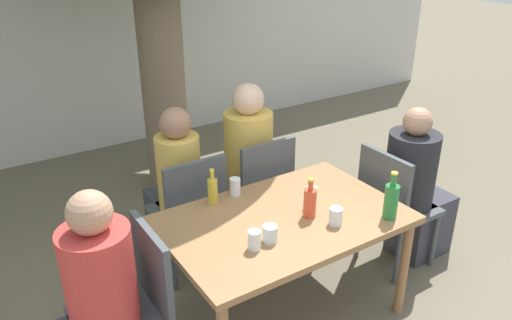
# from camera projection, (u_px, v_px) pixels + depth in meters

# --- Properties ---
(ground_plane) EXTENTS (30.00, 30.00, 0.00)m
(ground_plane) POSITION_uv_depth(u_px,v_px,m) (281.00, 313.00, 3.22)
(ground_plane) COLOR #706651
(cafe_building_wall) EXTENTS (10.00, 0.08, 2.80)m
(cafe_building_wall) POSITION_uv_depth(u_px,v_px,m) (97.00, 20.00, 5.18)
(cafe_building_wall) COLOR beige
(cafe_building_wall) RESTS_ON ground_plane
(dining_table_front) EXTENTS (1.41, 0.91, 0.72)m
(dining_table_front) POSITION_uv_depth(u_px,v_px,m) (284.00, 228.00, 2.95)
(dining_table_front) COLOR #996B42
(dining_table_front) RESTS_ON ground_plane
(patio_chair_0) EXTENTS (0.44, 0.44, 0.92)m
(patio_chair_0) POSITION_uv_depth(u_px,v_px,m) (134.00, 302.00, 2.54)
(patio_chair_0) COLOR #474C51
(patio_chair_0) RESTS_ON ground_plane
(patio_chair_1) EXTENTS (0.44, 0.44, 0.92)m
(patio_chair_1) POSITION_uv_depth(u_px,v_px,m) (392.00, 202.00, 3.46)
(patio_chair_1) COLOR #474C51
(patio_chair_1) RESTS_ON ground_plane
(patio_chair_2) EXTENTS (0.44, 0.44, 0.92)m
(patio_chair_2) POSITION_uv_depth(u_px,v_px,m) (190.00, 208.00, 3.38)
(patio_chair_2) COLOR #474C51
(patio_chair_2) RESTS_ON ground_plane
(patio_chair_3) EXTENTS (0.44, 0.44, 0.92)m
(patio_chair_3) POSITION_uv_depth(u_px,v_px,m) (259.00, 187.00, 3.66)
(patio_chair_3) COLOR #474C51
(patio_chair_3) RESTS_ON ground_plane
(person_seated_0) EXTENTS (0.57, 0.34, 1.21)m
(person_seated_0) POSITION_uv_depth(u_px,v_px,m) (87.00, 318.00, 2.41)
(person_seated_0) COLOR #383842
(person_seated_0) RESTS_ON ground_plane
(person_seated_1) EXTENTS (0.57, 0.35, 1.19)m
(person_seated_1) POSITION_uv_depth(u_px,v_px,m) (416.00, 193.00, 3.58)
(person_seated_1) COLOR #383842
(person_seated_1) RESTS_ON ground_plane
(person_seated_2) EXTENTS (0.30, 0.55, 1.21)m
(person_seated_2) POSITION_uv_depth(u_px,v_px,m) (175.00, 193.00, 3.56)
(person_seated_2) COLOR #383842
(person_seated_2) RESTS_ON ground_plane
(person_seated_3) EXTENTS (0.36, 0.58, 1.28)m
(person_seated_3) POSITION_uv_depth(u_px,v_px,m) (243.00, 169.00, 3.81)
(person_seated_3) COLOR #383842
(person_seated_3) RESTS_ON ground_plane
(soda_bottle_0) EXTENTS (0.07, 0.07, 0.24)m
(soda_bottle_0) POSITION_uv_depth(u_px,v_px,m) (310.00, 202.00, 2.89)
(soda_bottle_0) COLOR #DB4C2D
(soda_bottle_0) RESTS_ON dining_table_front
(green_bottle_1) EXTENTS (0.08, 0.08, 0.29)m
(green_bottle_1) POSITION_uv_depth(u_px,v_px,m) (391.00, 200.00, 2.86)
(green_bottle_1) COLOR #287A38
(green_bottle_1) RESTS_ON dining_table_front
(oil_cruet_2) EXTENTS (0.06, 0.06, 0.23)m
(oil_cruet_2) POSITION_uv_depth(u_px,v_px,m) (213.00, 191.00, 3.02)
(oil_cruet_2) COLOR gold
(oil_cruet_2) RESTS_ON dining_table_front
(drinking_glass_0) EXTENTS (0.08, 0.08, 0.10)m
(drinking_glass_0) POSITION_uv_depth(u_px,v_px,m) (336.00, 216.00, 2.82)
(drinking_glass_0) COLOR white
(drinking_glass_0) RESTS_ON dining_table_front
(drinking_glass_1) EXTENTS (0.07, 0.07, 0.11)m
(drinking_glass_1) POSITION_uv_depth(u_px,v_px,m) (235.00, 187.00, 3.14)
(drinking_glass_1) COLOR white
(drinking_glass_1) RESTS_ON dining_table_front
(drinking_glass_2) EXTENTS (0.07, 0.07, 0.11)m
(drinking_glass_2) POSITION_uv_depth(u_px,v_px,m) (254.00, 240.00, 2.60)
(drinking_glass_2) COLOR white
(drinking_glass_2) RESTS_ON dining_table_front
(drinking_glass_3) EXTENTS (0.08, 0.08, 0.09)m
(drinking_glass_3) POSITION_uv_depth(u_px,v_px,m) (270.00, 234.00, 2.67)
(drinking_glass_3) COLOR silver
(drinking_glass_3) RESTS_ON dining_table_front
(drinking_glass_4) EXTENTS (0.07, 0.07, 0.13)m
(drinking_glass_4) POSITION_uv_depth(u_px,v_px,m) (311.00, 197.00, 3.00)
(drinking_glass_4) COLOR silver
(drinking_glass_4) RESTS_ON dining_table_front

